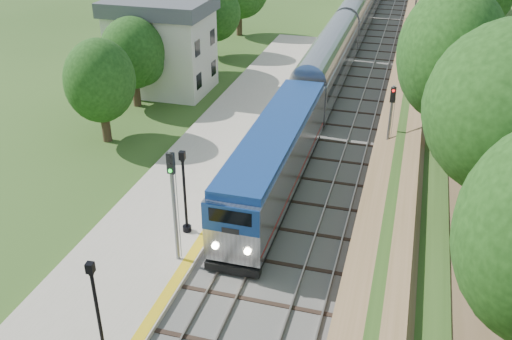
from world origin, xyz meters
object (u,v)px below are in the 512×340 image
(station_building, at_px, (162,45))
(lamppost_far, at_px, (185,197))
(signal_farside, at_px, (390,121))
(signal_platform, at_px, (173,195))
(lamppost_mid, at_px, (98,316))

(station_building, bearing_deg, lamppost_far, -63.12)
(signal_farside, bearing_deg, lamppost_far, -133.05)
(station_building, distance_m, signal_platform, 25.82)
(station_building, distance_m, signal_farside, 22.84)
(station_building, distance_m, lamppost_far, 23.51)
(station_building, bearing_deg, signal_platform, -64.55)
(signal_platform, distance_m, signal_farside, 15.59)
(lamppost_mid, height_order, lamppost_far, lamppost_far)
(signal_platform, bearing_deg, station_building, 115.45)
(station_building, height_order, signal_farside, station_building)
(signal_farside, bearing_deg, station_building, 152.18)
(station_building, relative_size, lamppost_mid, 1.88)
(lamppost_far, bearing_deg, signal_farside, 46.95)
(lamppost_far, bearing_deg, signal_platform, -78.40)
(lamppost_mid, bearing_deg, lamppost_far, 90.99)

